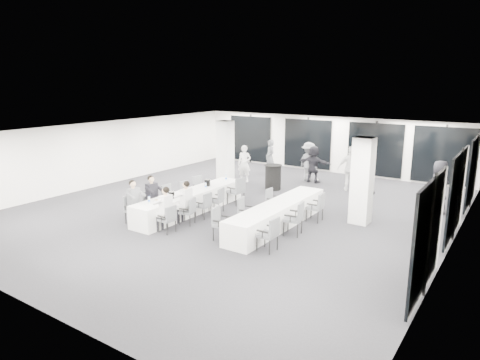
% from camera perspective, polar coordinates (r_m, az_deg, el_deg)
% --- Properties ---
extents(room, '(14.04, 16.04, 2.84)m').
position_cam_1_polar(room, '(15.60, 4.50, 1.47)').
color(room, '#242429').
rests_on(room, ground).
extents(column_left, '(0.60, 0.60, 2.80)m').
position_cam_1_polar(column_left, '(19.30, -1.98, 3.77)').
color(column_left, white).
rests_on(column_left, floor).
extents(column_right, '(0.60, 0.60, 2.80)m').
position_cam_1_polar(column_right, '(14.20, 15.98, -0.11)').
color(column_right, white).
rests_on(column_right, floor).
extents(banquet_table_main, '(0.90, 5.00, 0.75)m').
position_cam_1_polar(banquet_table_main, '(15.12, -6.56, -2.90)').
color(banquet_table_main, white).
rests_on(banquet_table_main, floor).
extents(banquet_table_side, '(0.90, 5.00, 0.75)m').
position_cam_1_polar(banquet_table_side, '(13.64, 5.07, -4.65)').
color(banquet_table_side, white).
rests_on(banquet_table_side, floor).
extents(cocktail_table, '(0.76, 0.76, 1.06)m').
position_cam_1_polar(cocktail_table, '(18.18, 4.43, 0.39)').
color(cocktail_table, black).
rests_on(cocktail_table, floor).
extents(chair_main_left_near, '(0.51, 0.56, 0.91)m').
position_cam_1_polar(chair_main_left_near, '(14.30, -14.23, -3.55)').
color(chair_main_left_near, '#4D5054').
rests_on(chair_main_left_near, floor).
extents(chair_main_left_second, '(0.48, 0.52, 0.87)m').
position_cam_1_polar(chair_main_left_second, '(14.84, -11.85, -2.91)').
color(chair_main_left_second, '#4D5054').
rests_on(chair_main_left_second, floor).
extents(chair_main_left_mid, '(0.49, 0.54, 0.91)m').
position_cam_1_polar(chair_main_left_mid, '(15.46, -9.45, -2.08)').
color(chair_main_left_mid, '#4D5054').
rests_on(chair_main_left_mid, floor).
extents(chair_main_left_fourth, '(0.49, 0.53, 0.86)m').
position_cam_1_polar(chair_main_left_fourth, '(16.14, -7.15, -1.47)').
color(chair_main_left_fourth, '#4D5054').
rests_on(chair_main_left_fourth, floor).
extents(chair_main_left_far, '(0.56, 0.58, 0.91)m').
position_cam_1_polar(chair_main_left_far, '(16.70, -5.45, -0.83)').
color(chair_main_left_far, '#4D5054').
rests_on(chair_main_left_far, floor).
extents(chair_main_right_near, '(0.46, 0.51, 0.86)m').
position_cam_1_polar(chair_main_right_near, '(13.14, -9.51, -4.95)').
color(chair_main_right_near, '#4D5054').
rests_on(chair_main_right_near, floor).
extents(chair_main_right_second, '(0.54, 0.56, 0.87)m').
position_cam_1_polar(chair_main_right_second, '(13.81, -6.80, -3.94)').
color(chair_main_right_second, '#4D5054').
rests_on(chair_main_right_second, floor).
extents(chair_main_right_mid, '(0.45, 0.50, 0.88)m').
position_cam_1_polar(chair_main_right_mid, '(14.39, -4.71, -3.17)').
color(chair_main_right_mid, '#4D5054').
rests_on(chair_main_right_mid, floor).
extents(chair_main_right_fourth, '(0.51, 0.54, 0.88)m').
position_cam_1_polar(chair_main_right_fourth, '(14.95, -2.96, -2.52)').
color(chair_main_right_fourth, '#4D5054').
rests_on(chair_main_right_fourth, floor).
extents(chair_main_right_far, '(0.60, 0.64, 1.04)m').
position_cam_1_polar(chair_main_right_far, '(15.86, -0.33, -1.26)').
color(chair_main_right_far, '#4D5054').
rests_on(chair_main_right_far, floor).
extents(chair_side_left_near, '(0.55, 0.59, 0.96)m').
position_cam_1_polar(chair_side_left_near, '(12.46, -2.66, -5.50)').
color(chair_side_left_near, '#4D5054').
rests_on(chair_side_left_near, floor).
extents(chair_side_left_mid, '(0.56, 0.59, 0.94)m').
position_cam_1_polar(chair_side_left_mid, '(13.48, 0.67, -4.09)').
color(chair_side_left_mid, '#4D5054').
rests_on(chair_side_left_mid, floor).
extents(chair_side_left_far, '(0.44, 0.50, 0.87)m').
position_cam_1_polar(chair_side_left_far, '(14.89, 4.31, -2.61)').
color(chair_side_left_far, '#4D5054').
rests_on(chair_side_left_far, floor).
extents(chair_side_right_near, '(0.50, 0.56, 0.96)m').
position_cam_1_polar(chair_side_right_near, '(11.59, 4.01, -6.97)').
color(chair_side_right_near, '#4D5054').
rests_on(chair_side_right_near, floor).
extents(chair_side_right_mid, '(0.59, 0.63, 1.02)m').
position_cam_1_polar(chair_side_right_mid, '(12.86, 7.46, -4.85)').
color(chair_side_right_mid, '#4D5054').
rests_on(chair_side_right_mid, floor).
extents(chair_side_right_far, '(0.50, 0.56, 0.96)m').
position_cam_1_polar(chair_side_right_far, '(14.22, 10.26, -3.34)').
color(chair_side_right_far, '#4D5054').
rests_on(chair_side_right_far, floor).
extents(seated_guest_a, '(0.50, 0.38, 1.44)m').
position_cam_1_polar(seated_guest_a, '(14.11, -13.82, -2.51)').
color(seated_guest_a, '#57595E').
rests_on(seated_guest_a, floor).
extents(seated_guest_b, '(0.50, 0.38, 1.44)m').
position_cam_1_polar(seated_guest_b, '(14.65, -11.50, -1.83)').
color(seated_guest_b, black).
rests_on(seated_guest_b, floor).
extents(seated_guest_c, '(0.50, 0.38, 1.44)m').
position_cam_1_polar(seated_guest_c, '(13.15, -10.04, -3.47)').
color(seated_guest_c, silver).
rests_on(seated_guest_c, floor).
extents(seated_guest_d, '(0.50, 0.38, 1.44)m').
position_cam_1_polar(seated_guest_d, '(13.80, -7.38, -2.59)').
color(seated_guest_d, silver).
rests_on(seated_guest_d, floor).
extents(standing_guest_a, '(0.83, 0.74, 1.89)m').
position_cam_1_polar(standing_guest_a, '(19.49, 0.59, 2.52)').
color(standing_guest_a, silver).
rests_on(standing_guest_a, floor).
extents(standing_guest_b, '(0.97, 0.87, 1.71)m').
position_cam_1_polar(standing_guest_b, '(19.98, 9.52, 2.33)').
color(standing_guest_b, silver).
rests_on(standing_guest_b, floor).
extents(standing_guest_c, '(1.47, 1.20, 2.03)m').
position_cam_1_polar(standing_guest_c, '(19.87, 9.15, 2.75)').
color(standing_guest_c, '#57595E').
rests_on(standing_guest_c, floor).
extents(standing_guest_d, '(1.44, 1.18, 2.14)m').
position_cam_1_polar(standing_guest_d, '(18.42, 14.62, 1.86)').
color(standing_guest_d, silver).
rests_on(standing_guest_d, floor).
extents(standing_guest_e, '(1.01, 1.18, 2.10)m').
position_cam_1_polar(standing_guest_e, '(16.34, 25.00, -0.42)').
color(standing_guest_e, black).
rests_on(standing_guest_e, floor).
extents(standing_guest_f, '(1.78, 0.76, 1.91)m').
position_cam_1_polar(standing_guest_f, '(19.62, 9.79, 2.42)').
color(standing_guest_f, black).
rests_on(standing_guest_f, floor).
extents(standing_guest_g, '(0.92, 0.88, 1.96)m').
position_cam_1_polar(standing_guest_g, '(20.98, 4.04, 3.34)').
color(standing_guest_g, '#57595E').
rests_on(standing_guest_g, floor).
extents(standing_guest_h, '(1.00, 1.10, 1.95)m').
position_cam_1_polar(standing_guest_h, '(15.29, 16.32, -0.85)').
color(standing_guest_h, black).
rests_on(standing_guest_h, floor).
extents(ice_bucket_near, '(0.20, 0.20, 0.23)m').
position_cam_1_polar(ice_bucket_near, '(14.23, -9.11, -1.97)').
color(ice_bucket_near, black).
rests_on(ice_bucket_near, banquet_table_main).
extents(ice_bucket_far, '(0.21, 0.21, 0.24)m').
position_cam_1_polar(ice_bucket_far, '(15.73, -4.38, -0.36)').
color(ice_bucket_far, black).
rests_on(ice_bucket_far, banquet_table_main).
extents(water_bottle_a, '(0.07, 0.07, 0.21)m').
position_cam_1_polar(water_bottle_a, '(13.78, -12.03, -2.61)').
color(water_bottle_a, silver).
rests_on(water_bottle_a, banquet_table_main).
extents(water_bottle_b, '(0.07, 0.07, 0.21)m').
position_cam_1_polar(water_bottle_b, '(15.36, -4.61, -0.76)').
color(water_bottle_b, silver).
rests_on(water_bottle_b, banquet_table_main).
extents(water_bottle_c, '(0.07, 0.07, 0.22)m').
position_cam_1_polar(water_bottle_c, '(16.52, -1.87, 0.29)').
color(water_bottle_c, silver).
rests_on(water_bottle_c, banquet_table_main).
extents(plate_a, '(0.18, 0.18, 0.03)m').
position_cam_1_polar(plate_a, '(14.07, -11.06, -2.64)').
color(plate_a, white).
rests_on(plate_a, banquet_table_main).
extents(plate_b, '(0.21, 0.21, 0.03)m').
position_cam_1_polar(plate_b, '(13.88, -10.23, -2.83)').
color(plate_b, white).
rests_on(plate_b, banquet_table_main).
extents(plate_c, '(0.22, 0.22, 0.03)m').
position_cam_1_polar(plate_c, '(14.75, -7.38, -1.78)').
color(plate_c, white).
rests_on(plate_c, banquet_table_main).
extents(wine_glass, '(0.07, 0.07, 0.18)m').
position_cam_1_polar(wine_glass, '(13.44, -11.35, -2.86)').
color(wine_glass, silver).
rests_on(wine_glass, banquet_table_main).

